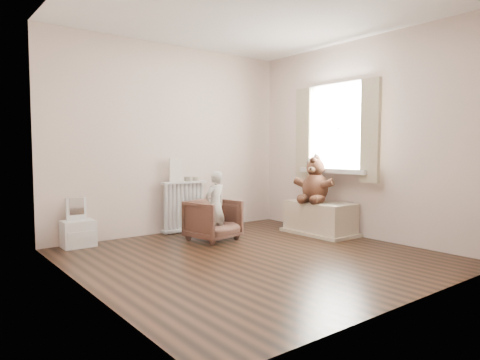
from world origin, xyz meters
TOP-DOWN VIEW (x-y plane):
  - floor at (0.00, 0.00)m, footprint 3.60×3.60m
  - ceiling at (0.00, 0.00)m, footprint 3.60×3.60m
  - back_wall at (0.00, 1.80)m, footprint 3.60×0.02m
  - front_wall at (0.00, -1.80)m, footprint 3.60×0.02m
  - left_wall at (-1.80, 0.00)m, footprint 0.02×3.60m
  - right_wall at (1.80, 0.00)m, footprint 0.02×3.60m
  - window at (1.76, 0.30)m, footprint 0.03×0.90m
  - window_sill at (1.67, 0.30)m, footprint 0.22×1.10m
  - curtain_left at (1.65, -0.27)m, footprint 0.06×0.26m
  - curtain_right at (1.65, 0.87)m, footprint 0.06×0.26m
  - radiator at (0.11, 1.68)m, footprint 0.68×0.13m
  - paper_doll at (-0.01, 1.68)m, footprint 0.19×0.02m
  - tin_a at (0.18, 1.68)m, footprint 0.11×0.11m
  - tin_b at (0.31, 1.68)m, footprint 0.10×0.10m
  - toy_vanity at (-1.36, 1.65)m, footprint 0.37×0.26m
  - armchair at (0.11, 0.96)m, footprint 0.66×0.67m
  - child at (0.11, 0.91)m, footprint 0.35×0.26m
  - toy_bench at (1.52, 0.42)m, footprint 0.49×0.93m
  - teddy_bear at (1.47, 0.47)m, footprint 0.59×0.52m
  - plush_cat at (1.66, 0.70)m, footprint 0.18×0.26m

SIDE VIEW (x-z plane):
  - floor at x=0.00m, z-range -0.01..0.01m
  - toy_bench at x=1.52m, z-range -0.02..0.42m
  - armchair at x=0.11m, z-range 0.00..0.52m
  - toy_vanity at x=-1.36m, z-range -0.02..0.57m
  - radiator at x=0.11m, z-range 0.03..0.75m
  - child at x=0.11m, z-range 0.02..0.89m
  - teddy_bear at x=1.47m, z-range 0.37..0.97m
  - tin_b at x=0.31m, z-range 0.71..0.77m
  - tin_a at x=0.18m, z-range 0.71..0.78m
  - window_sill at x=1.67m, z-range 0.84..0.90m
  - paper_doll at x=-0.01m, z-range 0.71..1.04m
  - plush_cat at x=1.66m, z-range 0.90..1.10m
  - back_wall at x=0.00m, z-range 0.00..2.60m
  - front_wall at x=0.00m, z-range 0.00..2.60m
  - left_wall at x=-1.80m, z-range 0.00..2.60m
  - right_wall at x=1.80m, z-range 0.00..2.60m
  - curtain_left at x=1.65m, z-range 0.74..2.04m
  - curtain_right at x=1.65m, z-range 0.74..2.04m
  - window at x=1.76m, z-range 0.90..2.00m
  - ceiling at x=0.00m, z-range 2.60..2.60m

